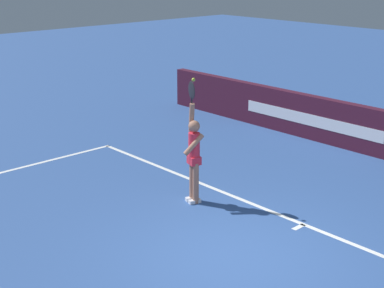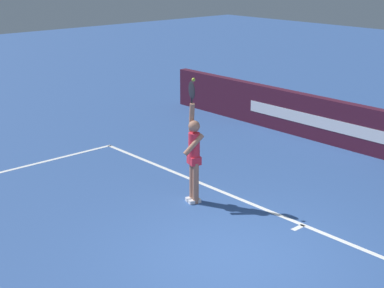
{
  "view_description": "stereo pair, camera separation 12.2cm",
  "coord_description": "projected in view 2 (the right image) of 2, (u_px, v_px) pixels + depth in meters",
  "views": [
    {
      "loc": [
        5.57,
        -6.07,
        4.55
      ],
      "look_at": [
        -2.11,
        0.94,
        1.2
      ],
      "focal_mm": 53.78,
      "sensor_mm": 36.0,
      "label": 1
    },
    {
      "loc": [
        5.65,
        -5.98,
        4.55
      ],
      "look_at": [
        -2.11,
        0.94,
        1.2
      ],
      "focal_mm": 53.78,
      "sensor_mm": 36.0,
      "label": 2
    }
  ],
  "objects": [
    {
      "name": "tennis_ball",
      "position": [
        193.0,
        80.0,
        10.54
      ],
      "size": [
        0.07,
        0.07,
        0.07
      ],
      "color": "#C5D839"
    },
    {
      "name": "court_lines",
      "position": [
        181.0,
        283.0,
        8.47
      ],
      "size": [
        12.47,
        5.95,
        0.0
      ],
      "color": "white",
      "rests_on": "ground"
    },
    {
      "name": "ground_plane",
      "position": [
        236.0,
        257.0,
        9.2
      ],
      "size": [
        60.0,
        60.0,
        0.0
      ],
      "primitive_type": "plane",
      "color": "#315393"
    },
    {
      "name": "tennis_player",
      "position": [
        194.0,
        154.0,
        11.01
      ],
      "size": [
        0.46,
        0.44,
        2.4
      ],
      "color": "#A87159",
      "rests_on": "ground"
    }
  ]
}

